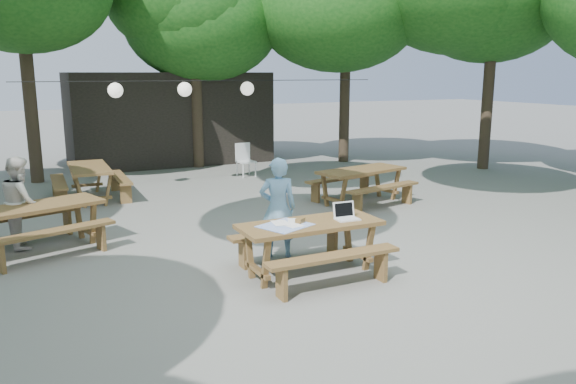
{
  "coord_description": "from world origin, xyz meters",
  "views": [
    {
      "loc": [
        -3.95,
        -7.24,
        2.79
      ],
      "look_at": [
        -0.36,
        0.08,
        1.05
      ],
      "focal_mm": 35.0,
      "sensor_mm": 36.0,
      "label": 1
    }
  ],
  "objects_px": {
    "main_picnic_table": "(310,247)",
    "plastic_chair": "(246,167)",
    "picnic_table_nw": "(37,227)",
    "second_person": "(21,202)",
    "woman": "(278,208)"
  },
  "relations": [
    {
      "from": "woman",
      "to": "plastic_chair",
      "type": "relative_size",
      "value": 1.72
    },
    {
      "from": "main_picnic_table",
      "to": "second_person",
      "type": "height_order",
      "value": "second_person"
    },
    {
      "from": "second_person",
      "to": "woman",
      "type": "bearing_deg",
      "value": -127.0
    },
    {
      "from": "second_person",
      "to": "picnic_table_nw",
      "type": "bearing_deg",
      "value": -155.86
    },
    {
      "from": "picnic_table_nw",
      "to": "woman",
      "type": "distance_m",
      "value": 3.86
    },
    {
      "from": "main_picnic_table",
      "to": "woman",
      "type": "bearing_deg",
      "value": 95.11
    },
    {
      "from": "woman",
      "to": "second_person",
      "type": "relative_size",
      "value": 1.04
    },
    {
      "from": "picnic_table_nw",
      "to": "second_person",
      "type": "bearing_deg",
      "value": 100.34
    },
    {
      "from": "picnic_table_nw",
      "to": "second_person",
      "type": "xyz_separation_m",
      "value": [
        -0.19,
        0.36,
        0.36
      ]
    },
    {
      "from": "picnic_table_nw",
      "to": "plastic_chair",
      "type": "relative_size",
      "value": 2.54
    },
    {
      "from": "main_picnic_table",
      "to": "plastic_chair",
      "type": "distance_m",
      "value": 7.82
    },
    {
      "from": "main_picnic_table",
      "to": "plastic_chair",
      "type": "relative_size",
      "value": 2.22
    },
    {
      "from": "main_picnic_table",
      "to": "picnic_table_nw",
      "type": "relative_size",
      "value": 0.87
    },
    {
      "from": "woman",
      "to": "plastic_chair",
      "type": "distance_m",
      "value": 7.01
    },
    {
      "from": "woman",
      "to": "picnic_table_nw",
      "type": "bearing_deg",
      "value": -10.37
    }
  ]
}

